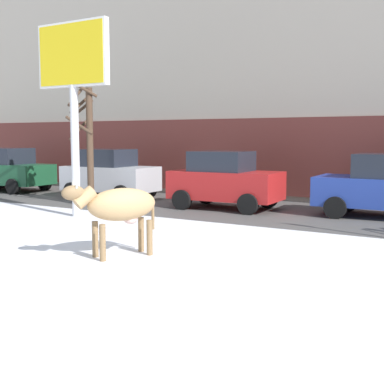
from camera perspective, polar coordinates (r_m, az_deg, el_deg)
The scene contains 10 objects.
ground_plane at distance 9.69m, azimuth -4.95°, elevation -7.83°, with size 120.00×120.00×0.00m, color white.
road_strip at distance 16.23m, azimuth 10.73°, elevation -2.23°, with size 60.00×5.60×0.01m, color #514F4C.
building_facade at distance 21.83m, azimuth 16.44°, elevation 16.84°, with size 44.00×6.10×13.00m.
cow_tan at distance 10.13m, azimuth -8.05°, elevation -1.54°, with size 1.26×1.86×1.54m.
billboard at distance 15.55m, azimuth -12.96°, elevation 13.29°, with size 2.52×0.24×5.56m.
car_darkgreen_sedan at distance 23.72m, azimuth -19.78°, elevation 2.32°, with size 4.27×2.11×1.84m.
car_silver_hatchback at distance 19.67m, azimuth -9.05°, elevation 1.95°, with size 3.57×2.04×1.86m.
car_red_hatchback at distance 16.76m, azimuth 3.61°, elevation 1.30°, with size 3.57×2.04×1.86m.
bare_tree_left_lot at distance 18.04m, azimuth -11.38°, elevation 5.56°, with size 1.25×1.16×4.06m.
bare_tree_far_back at distance 18.28m, azimuth -12.62°, elevation 6.92°, with size 1.20×1.36×4.90m.
Camera 1 is at (5.53, -7.61, 2.33)m, focal length 48.53 mm.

